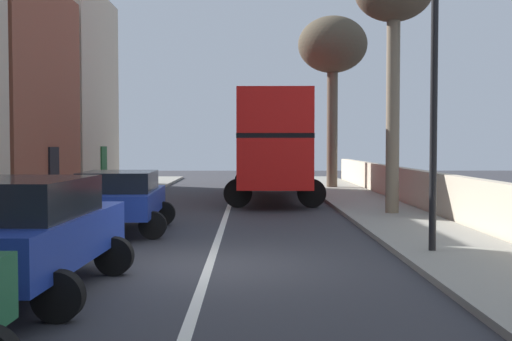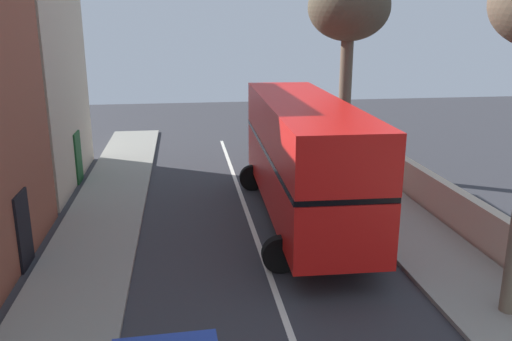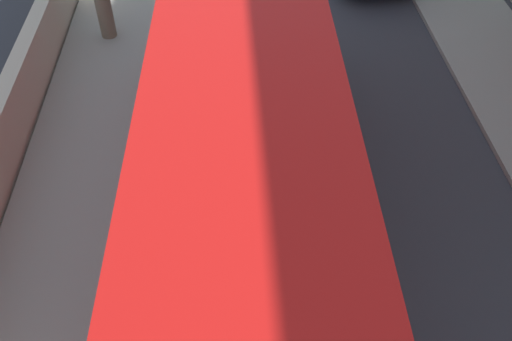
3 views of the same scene
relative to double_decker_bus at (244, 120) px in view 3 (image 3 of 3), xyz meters
The scene contains 1 object.
double_decker_bus is the anchor object (origin of this frame).
Camera 3 is at (1.91, 20.93, 7.93)m, focal length 38.44 mm.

